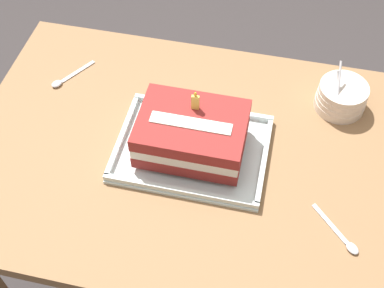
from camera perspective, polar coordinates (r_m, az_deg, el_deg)
The scene contains 7 objects.
ground_plane at distance 1.91m, azimuth -0.01°, elevation -14.46°, with size 8.00×8.00×0.00m, color #383333.
dining_table at distance 1.35m, azimuth -0.01°, elevation -3.71°, with size 1.13×0.77×0.75m.
foil_tray at distance 1.25m, azimuth 0.01°, elevation -0.59°, with size 0.37×0.27×0.02m.
birthday_cake at distance 1.20m, azimuth 0.01°, elevation 1.31°, with size 0.25×0.18×0.15m.
bowl_stack at distance 1.38m, azimuth 16.32°, elevation 5.08°, with size 0.13×0.13×0.13m.
serving_spoon_near_tray at distance 1.46m, azimuth -14.18°, elevation 6.92°, with size 0.09×0.13×0.01m.
serving_spoon_by_bowls at distance 1.17m, azimuth 16.68°, elevation -10.23°, with size 0.11×0.12×0.01m.
Camera 1 is at (0.16, -0.73, 1.76)m, focal length 47.83 mm.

